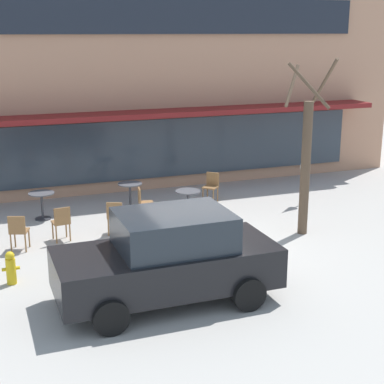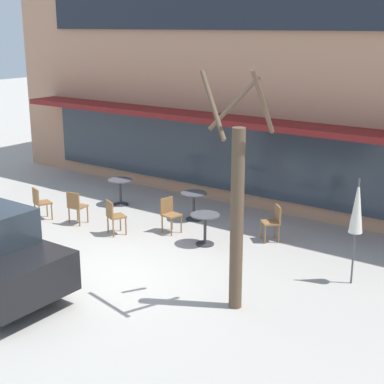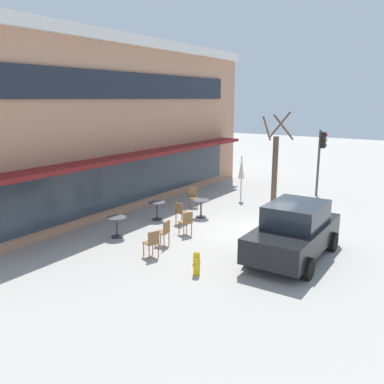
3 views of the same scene
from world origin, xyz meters
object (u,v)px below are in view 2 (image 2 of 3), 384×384
object	(u,v)px
cafe_table_streetside	(205,224)
cafe_table_by_tree	(120,188)
cafe_chair_3	(114,215)
street_tree	(237,208)
cafe_chair_1	(40,201)
patio_umbrella_green_folded	(357,207)
cafe_chair_2	(170,212)
cafe_table_near_wall	(194,201)
cafe_chair_4	(274,220)
cafe_chair_0	(76,205)

from	to	relation	value
cafe_table_streetside	cafe_table_by_tree	size ratio (longest dim) A/B	1.00
cafe_chair_3	street_tree	size ratio (longest dim) A/B	0.20
cafe_table_by_tree	cafe_chair_1	world-z (taller)	cafe_chair_1
cafe_table_streetside	cafe_chair_3	size ratio (longest dim) A/B	0.85
cafe_table_streetside	patio_umbrella_green_folded	bearing A→B (deg)	-0.61
cafe_table_by_tree	patio_umbrella_green_folded	xyz separation A→B (m)	(7.49, -1.24, 1.11)
cafe_chair_3	street_tree	world-z (taller)	street_tree
cafe_table_by_tree	cafe_chair_2	bearing A→B (deg)	-21.07
cafe_chair_1	cafe_chair_3	bearing A→B (deg)	7.49
cafe_table_streetside	cafe_chair_2	bearing A→B (deg)	170.87
cafe_table_near_wall	cafe_chair_4	bearing A→B (deg)	-3.51
patio_umbrella_green_folded	cafe_chair_1	xyz separation A→B (m)	(-8.29, -1.05, -1.10)
cafe_table_streetside	street_tree	bearing A→B (deg)	-45.34
patio_umbrella_green_folded	cafe_chair_0	world-z (taller)	patio_umbrella_green_folded
patio_umbrella_green_folded	cafe_chair_3	size ratio (longest dim) A/B	2.47
cafe_table_streetside	cafe_chair_2	xyz separation A→B (m)	(-1.23, 0.20, 0.01)
cafe_table_near_wall	cafe_chair_2	distance (m)	1.15
cafe_table_by_tree	cafe_chair_3	distance (m)	2.54
cafe_table_streetside	cafe_chair_2	world-z (taller)	cafe_chair_2
cafe_chair_2	cafe_chair_4	bearing A→B (deg)	22.33
cafe_table_near_wall	cafe_chair_0	size ratio (longest dim) A/B	0.85
cafe_chair_1	cafe_chair_0	bearing A→B (deg)	16.94
cafe_table_by_tree	street_tree	distance (m)	7.19
cafe_table_by_tree	street_tree	size ratio (longest dim) A/B	0.17
cafe_chair_2	street_tree	world-z (taller)	street_tree
cafe_chair_0	cafe_table_streetside	bearing A→B (deg)	12.07
cafe_table_near_wall	street_tree	world-z (taller)	street_tree
patio_umbrella_green_folded	cafe_chair_1	bearing A→B (deg)	-172.81
cafe_chair_2	cafe_table_by_tree	bearing A→B (deg)	158.93
cafe_table_by_tree	cafe_table_streetside	bearing A→B (deg)	-17.40
patio_umbrella_green_folded	cafe_chair_2	bearing A→B (deg)	177.23
cafe_table_near_wall	street_tree	distance (m)	5.32
cafe_chair_3	cafe_chair_1	bearing A→B (deg)	-172.51
cafe_chair_2	cafe_chair_4	xyz separation A→B (m)	(2.42, 0.99, 0.00)
cafe_chair_1	street_tree	distance (m)	7.16
cafe_table_near_wall	cafe_table_by_tree	world-z (taller)	same
cafe_table_by_tree	street_tree	xyz separation A→B (m)	(6.11, -3.51, 1.42)
cafe_chair_0	cafe_chair_4	world-z (taller)	same
cafe_chair_2	street_tree	size ratio (longest dim) A/B	0.20
cafe_chair_1	cafe_chair_3	size ratio (longest dim) A/B	1.00
patio_umbrella_green_folded	cafe_chair_0	distance (m)	7.36
patio_umbrella_green_folded	cafe_chair_1	size ratio (longest dim) A/B	2.47
cafe_table_by_tree	cafe_chair_0	bearing A→B (deg)	-82.85
cafe_chair_1	cafe_chair_2	xyz separation A→B (m)	(3.40, 1.28, 0.00)
cafe_chair_2	street_tree	xyz separation A→B (m)	(3.51, -2.51, 1.41)
cafe_chair_0	cafe_chair_3	size ratio (longest dim) A/B	1.00
cafe_chair_0	cafe_chair_1	distance (m)	1.09
cafe_chair_2	cafe_table_streetside	bearing A→B (deg)	-9.13
cafe_chair_4	cafe_chair_0	bearing A→B (deg)	-157.72
cafe_table_near_wall	cafe_chair_4	xyz separation A→B (m)	(2.49, -0.15, 0.01)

